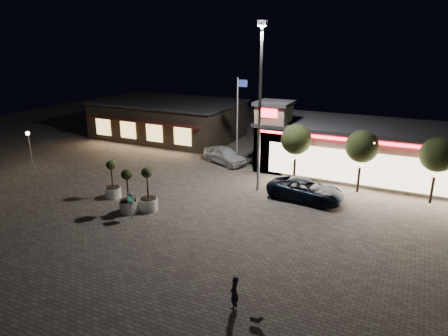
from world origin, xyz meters
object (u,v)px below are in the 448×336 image
at_px(white_sedan, 225,155).
at_px(pedestrian, 234,292).
at_px(valet_sign, 130,201).
at_px(planter_mid, 128,199).
at_px(pickup_truck, 306,190).
at_px(planter_left, 113,186).

distance_m(white_sedan, pedestrian, 21.10).
bearing_deg(white_sedan, valet_sign, -156.32).
relative_size(white_sedan, planter_mid, 1.56).
bearing_deg(white_sedan, pickup_truck, -96.19).
bearing_deg(white_sedan, planter_mid, -160.17).
relative_size(pedestrian, valet_sign, 0.85).
distance_m(pedestrian, valet_sign, 11.07).
bearing_deg(valet_sign, pickup_truck, 41.24).
bearing_deg(planter_left, pedestrian, -29.96).
height_order(white_sedan, planter_left, planter_left).
xyz_separation_m(planter_mid, valet_sign, (0.85, -0.81, 0.32)).
relative_size(pedestrian, planter_left, 0.54).
relative_size(pickup_truck, white_sedan, 1.16).
xyz_separation_m(planter_left, planter_mid, (2.71, -1.58, 0.06)).
relative_size(pickup_truck, pedestrian, 3.62).
height_order(pickup_truck, planter_mid, planter_mid).
bearing_deg(pedestrian, white_sedan, -152.69).
xyz_separation_m(pedestrian, planter_mid, (-10.57, 6.08, 0.18)).
bearing_deg(planter_mid, white_sedan, 85.43).
bearing_deg(pickup_truck, valet_sign, 136.60).
distance_m(white_sedan, valet_sign, 13.56).
height_order(pedestrian, planter_mid, planter_mid).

